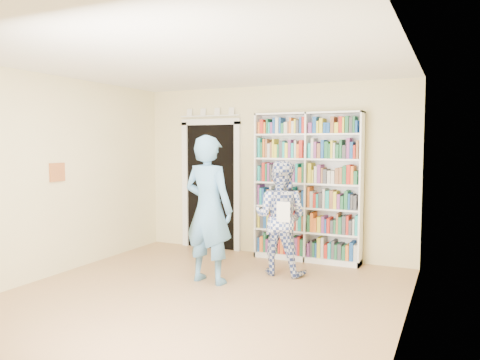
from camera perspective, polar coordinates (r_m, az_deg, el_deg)
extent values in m
plane|color=#AD8354|center=(5.52, -5.77, -14.45)|extent=(5.00, 5.00, 0.00)
plane|color=white|center=(5.30, -6.01, 14.35)|extent=(5.00, 5.00, 0.00)
plane|color=beige|center=(7.49, 3.93, 1.12)|extent=(4.50, 0.00, 4.50)
plane|color=beige|center=(6.67, -22.73, 0.36)|extent=(0.00, 5.00, 5.00)
plane|color=beige|center=(4.53, 19.40, -1.35)|extent=(0.00, 5.00, 5.00)
cube|color=white|center=(7.16, 8.22, -0.88)|extent=(1.64, 0.31, 2.25)
cube|color=white|center=(7.16, 8.22, -0.88)|extent=(0.03, 0.31, 2.25)
cube|color=black|center=(7.96, -3.54, -0.85)|extent=(0.90, 0.03, 2.10)
cube|color=white|center=(8.20, -6.67, -0.72)|extent=(0.10, 0.06, 2.20)
cube|color=white|center=(7.72, -0.33, -1.00)|extent=(0.10, 0.06, 2.20)
cube|color=white|center=(7.92, -3.63, 7.09)|extent=(1.10, 0.06, 0.10)
cube|color=white|center=(7.92, -3.67, 7.82)|extent=(1.10, 0.08, 0.02)
cube|color=brown|center=(6.79, -21.39, 0.89)|extent=(0.03, 0.25, 0.25)
imported|color=teal|center=(6.00, -3.87, -3.60)|extent=(0.73, 0.52, 1.89)
imported|color=navy|center=(6.42, 4.93, -4.57)|extent=(0.77, 0.60, 1.56)
cube|color=white|center=(6.11, 5.30, -3.89)|extent=(0.19, 0.02, 0.27)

